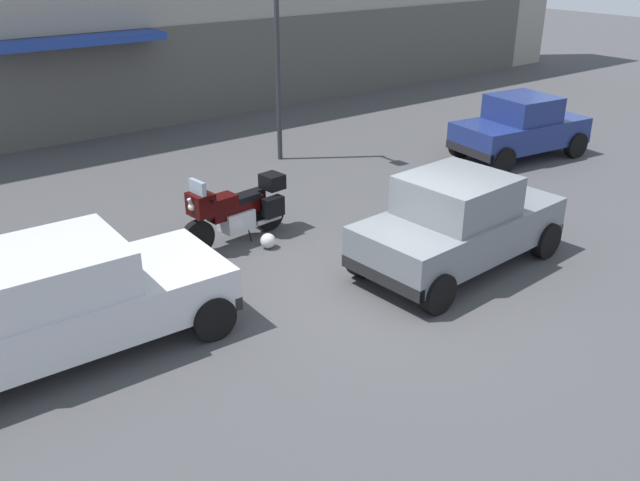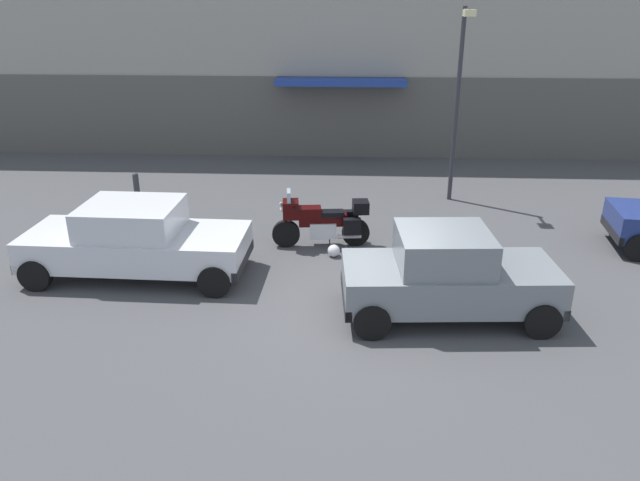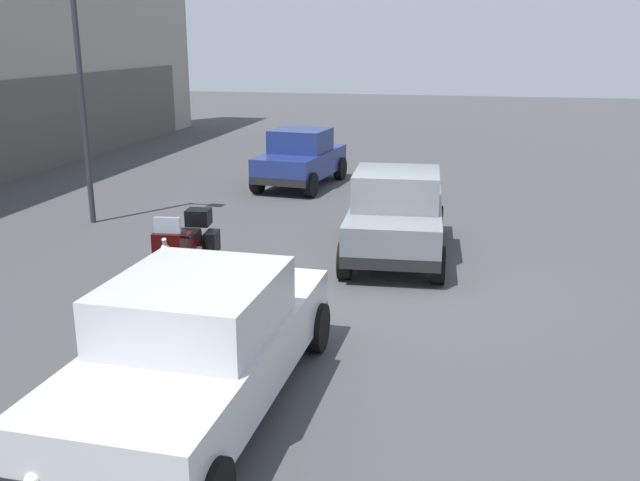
# 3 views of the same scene
# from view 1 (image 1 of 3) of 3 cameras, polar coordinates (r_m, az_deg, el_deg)

# --- Properties ---
(ground_plane) EXTENTS (80.00, 80.00, 0.00)m
(ground_plane) POSITION_cam_1_polar(r_m,az_deg,el_deg) (10.92, 6.10, -4.02)
(ground_plane) COLOR #424244
(motorcycle) EXTENTS (2.26, 0.85, 1.36)m
(motorcycle) POSITION_cam_1_polar(r_m,az_deg,el_deg) (12.37, -7.09, 2.61)
(motorcycle) COLOR black
(motorcycle) RESTS_ON ground
(helmet) EXTENTS (0.28, 0.28, 0.28)m
(helmet) POSITION_cam_1_polar(r_m,az_deg,el_deg) (12.21, -4.40, -0.03)
(helmet) COLOR silver
(helmet) RESTS_ON ground
(car_hatchback_near) EXTENTS (3.96, 2.01, 1.64)m
(car_hatchback_near) POSITION_cam_1_polar(r_m,az_deg,el_deg) (11.45, 11.59, 1.46)
(car_hatchback_near) COLOR slate
(car_hatchback_near) RESTS_ON ground
(car_sedan_far) EXTENTS (4.61, 2.00, 1.56)m
(car_sedan_far) POSITION_cam_1_polar(r_m,az_deg,el_deg) (9.52, -21.32, -4.90)
(car_sedan_far) COLOR silver
(car_sedan_far) RESTS_ON ground
(car_compact_side) EXTENTS (3.60, 2.05, 1.56)m
(car_compact_side) POSITION_cam_1_polar(r_m,az_deg,el_deg) (17.84, 16.53, 9.11)
(car_compact_side) COLOR navy
(car_compact_side) RESTS_ON ground
(streetlamp_curbside) EXTENTS (0.28, 0.94, 5.18)m
(streetlamp_curbside) POSITION_cam_1_polar(r_m,az_deg,el_deg) (16.44, -3.37, 17.19)
(streetlamp_curbside) COLOR #2D2D33
(streetlamp_curbside) RESTS_ON ground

